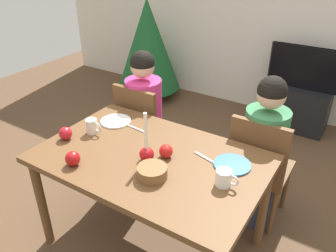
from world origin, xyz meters
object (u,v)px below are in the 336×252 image
object	(u,v)px
person_right_child	(262,156)
plate_left	(116,121)
apple_by_right_mug	(73,159)
tv	(306,68)
person_left_child	(145,120)
mug_right	(224,178)
dining_table	(151,167)
candle_centerpiece	(147,151)
chair_left	(143,127)
tv_stand	(298,108)
christmas_tree	(148,45)
mug_left	(92,126)
chair_right	(259,165)
plate_right	(232,165)
bowl_walnuts	(152,172)
apple_by_left_plate	(166,151)
apple_near_candle	(66,133)

from	to	relation	value
person_right_child	plate_left	world-z (taller)	person_right_child
apple_by_right_mug	tv	bearing A→B (deg)	73.86
person_left_child	mug_right	distance (m)	1.22
mug_right	dining_table	bearing A→B (deg)	178.29
person_right_child	apple_by_right_mug	size ratio (longest dim) A/B	13.07
candle_centerpiece	chair_left	bearing A→B (deg)	128.39
person_right_child	tv_stand	bearing A→B (deg)	93.18
christmas_tree	candle_centerpiece	size ratio (longest dim) A/B	4.24
dining_table	person_left_child	world-z (taller)	person_left_child
mug_left	mug_right	xyz separation A→B (m)	(1.00, -0.04, -0.01)
chair_right	plate_right	world-z (taller)	chair_right
mug_left	chair_left	bearing A→B (deg)	91.31
chair_right	bowl_walnuts	distance (m)	0.91
person_right_child	mug_left	distance (m)	1.21
christmas_tree	candle_centerpiece	world-z (taller)	christmas_tree
person_right_child	plate_left	xyz separation A→B (m)	(-0.98, -0.41, 0.19)
person_left_child	tv	size ratio (longest dim) A/B	1.48
plate_right	mug_right	world-z (taller)	mug_right
christmas_tree	bowl_walnuts	xyz separation A→B (m)	(1.63, -2.27, 0.07)
plate_left	mug_right	world-z (taller)	mug_right
person_left_child	apple_by_right_mug	xyz separation A→B (m)	(0.18, -0.96, 0.23)
person_left_child	candle_centerpiece	bearing A→B (deg)	-52.95
dining_table	mug_right	distance (m)	0.51
dining_table	candle_centerpiece	world-z (taller)	candle_centerpiece
tv	person_left_child	bearing A→B (deg)	-119.39
bowl_walnuts	tv	bearing A→B (deg)	83.15
chair_left	tv_stand	size ratio (longest dim) A/B	1.41
chair_left	mug_left	size ratio (longest dim) A/B	7.19
mug_right	plate_right	bearing A→B (deg)	99.20
chair_right	plate_left	distance (m)	1.08
dining_table	apple_by_left_plate	bearing A→B (deg)	28.80
christmas_tree	chair_left	bearing A→B (deg)	-56.46
plate_left	chair_left	bearing A→B (deg)	96.51
chair_left	bowl_walnuts	size ratio (longest dim) A/B	5.22
apple_near_candle	apple_by_right_mug	distance (m)	0.32
christmas_tree	apple_by_right_mug	distance (m)	2.70
plate_right	mug_left	distance (m)	0.98
plate_left	mug_right	bearing A→B (deg)	-14.22
christmas_tree	bowl_walnuts	distance (m)	2.80
tv	candle_centerpiece	xyz separation A→B (m)	(-0.42, -2.35, 0.11)
christmas_tree	chair_right	bearing A→B (deg)	-36.57
tv_stand	plate_left	distance (m)	2.31
apple_near_candle	person_left_child	bearing A→B (deg)	84.06
christmas_tree	mug_right	size ratio (longest dim) A/B	10.39
plate_right	mug_right	distance (m)	0.20
person_left_child	tv	bearing A→B (deg)	60.61
chair_right	person_right_child	xyz separation A→B (m)	(-0.00, 0.03, 0.06)
person_left_child	christmas_tree	size ratio (longest dim) A/B	0.85
mug_right	tv_stand	bearing A→B (deg)	91.83
chair_left	christmas_tree	bearing A→B (deg)	123.54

